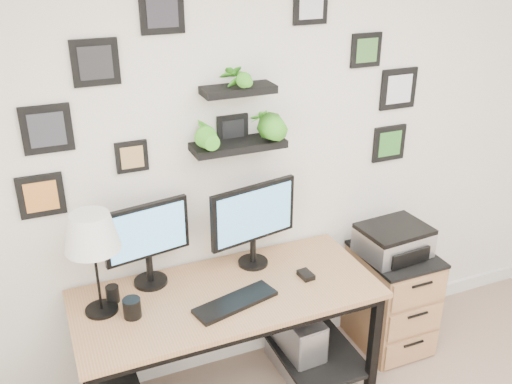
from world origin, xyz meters
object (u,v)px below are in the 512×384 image
monitor_right (254,219)px  printer (394,240)px  desk (231,306)px  mug (132,308)px  pc_tower_grey (295,342)px  file_cabinet (391,298)px  monitor_left (147,239)px  table_lamp (92,234)px

monitor_right → printer: size_ratio=1.23×
desk → printer: size_ratio=3.76×
printer → desk: bearing=-176.7°
mug → pc_tower_grey: mug is taller
file_cabinet → mug: bearing=-176.2°
monitor_left → mug: bearing=-121.2°
desk → mug: bearing=-174.4°
monitor_left → pc_tower_grey: size_ratio=1.05×
desk → monitor_right: size_ratio=3.06×
pc_tower_grey → monitor_right: bearing=151.6°
monitor_right → table_lamp: (-0.87, -0.11, 0.14)m
monitor_left → file_cabinet: (1.49, -0.14, -0.69)m
monitor_left → mug: size_ratio=4.69×
monitor_right → pc_tower_grey: monitor_right is taller
mug → printer: printer is taller
monitor_right → table_lamp: table_lamp is taller
monitor_left → printer: monitor_left is taller
pc_tower_grey → table_lamp: bearing=179.4°
pc_tower_grey → file_cabinet: bearing=1.3°
desk → mug: (-0.54, -0.05, 0.17)m
desk → pc_tower_grey: (0.42, 0.04, -0.41)m
table_lamp → file_cabinet: 1.97m
monitor_right → monitor_left: bearing=176.6°
table_lamp → monitor_left: bearing=26.8°
printer → pc_tower_grey: bearing=-178.3°
desk → printer: 1.09m
desk → monitor_left: size_ratio=3.40×
pc_tower_grey → mug: bearing=-174.3°
mug → pc_tower_grey: (0.96, 0.10, -0.58)m
table_lamp → pc_tower_grey: (1.09, -0.01, -0.97)m
monitor_right → table_lamp: size_ratio=0.97×
monitor_right → mug: bearing=-163.7°
mug → pc_tower_grey: bearing=5.7°
file_cabinet → printer: printer is taller
mug → printer: (1.62, 0.11, -0.04)m
pc_tower_grey → printer: printer is taller
pc_tower_grey → file_cabinet: file_cabinet is taller
table_lamp → pc_tower_grey: size_ratio=1.21×
monitor_left → file_cabinet: bearing=-5.3°
desk → table_lamp: (-0.67, 0.05, 0.56)m
mug → desk: bearing=5.6°
pc_tower_grey → printer: bearing=1.7°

